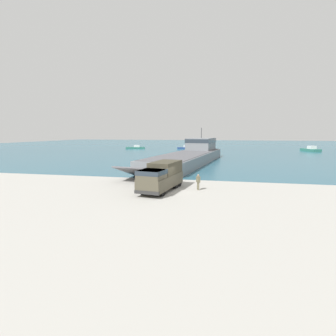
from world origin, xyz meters
TOP-DOWN VIEW (x-y plane):
  - ground_plane at (0.00, 0.00)m, footprint 240.00×240.00m
  - water_surface at (0.00, 97.21)m, footprint 240.00×180.00m
  - landing_craft at (-1.46, 27.86)m, footprint 12.10×39.51m
  - military_truck at (-1.31, 0.50)m, footprint 3.49×7.29m
  - soldier_on_ramp at (2.36, 1.55)m, footprint 0.46×0.49m
  - moored_boat_a at (-8.98, 69.95)m, footprint 5.83×3.79m
  - moored_boat_b at (-27.19, 67.93)m, footprint 7.41×4.31m
  - moored_boat_c at (31.94, 65.39)m, footprint 4.87×7.14m
  - mooring_bollard at (-5.95, 5.95)m, footprint 0.27×0.27m

SIDE VIEW (x-z plane):
  - ground_plane at x=0.00m, z-range 0.00..0.00m
  - water_surface at x=0.00m, z-range 0.00..0.01m
  - mooring_bollard at x=-5.95m, z-range 0.03..0.83m
  - moored_boat_b at x=-27.19m, z-range -0.22..1.09m
  - moored_boat_a at x=-8.98m, z-range -0.23..1.14m
  - moored_boat_c at x=31.94m, z-range -0.30..1.49m
  - soldier_on_ramp at x=2.36m, z-range 0.12..1.76m
  - military_truck at x=-1.31m, z-range 0.07..2.96m
  - landing_craft at x=-1.46m, z-range -1.89..5.16m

